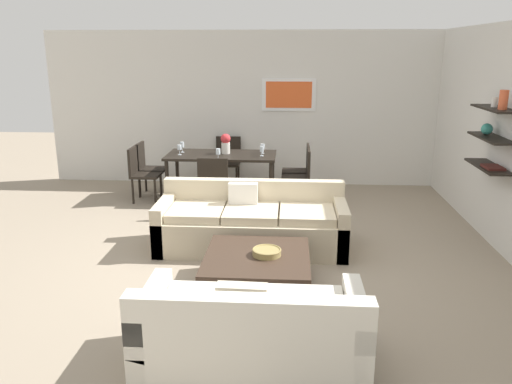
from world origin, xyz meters
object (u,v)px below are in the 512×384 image
(sofa_beige, at_px, (252,225))
(centerpiece_vase, at_px, (226,143))
(dining_chair_head, at_px, (228,158))
(wine_glass_right_near, at_px, (262,149))
(wine_glass_head, at_px, (224,144))
(loveseat_white, at_px, (252,335))
(dining_chair_right_near, at_px, (301,173))
(dining_chair_foot, at_px, (214,182))
(dining_chair_left_near, at_px, (141,170))
(coffee_table, at_px, (257,273))
(decorative_bowl, at_px, (267,252))
(wine_glass_left_near, at_px, (179,148))
(wine_glass_left_far, at_px, (182,145))
(wine_glass_foot, at_px, (218,152))
(wine_glass_right_far, at_px, (262,147))
(dining_chair_left_far, at_px, (147,165))
(dining_table, at_px, (221,159))
(dining_chair_right_far, at_px, (301,168))

(sofa_beige, distance_m, centerpiece_vase, 2.31)
(dining_chair_head, bearing_deg, wine_glass_right_near, -55.08)
(wine_glass_head, bearing_deg, centerpiece_vase, -78.15)
(sofa_beige, height_order, wine_glass_right_near, wine_glass_right_near)
(loveseat_white, height_order, dining_chair_right_near, dining_chair_right_near)
(sofa_beige, distance_m, dining_chair_foot, 1.42)
(wine_glass_right_near, bearing_deg, dining_chair_left_near, -177.44)
(coffee_table, relative_size, dining_chair_left_near, 1.24)
(loveseat_white, relative_size, decorative_bowl, 5.79)
(wine_glass_left_near, distance_m, wine_glass_left_far, 0.21)
(dining_chair_right_near, distance_m, wine_glass_foot, 1.34)
(dining_chair_foot, bearing_deg, sofa_beige, -62.58)
(dining_chair_foot, bearing_deg, wine_glass_foot, 90.00)
(dining_chair_foot, xyz_separation_m, wine_glass_right_far, (0.66, 0.94, 0.36))
(wine_glass_left_far, xyz_separation_m, wine_glass_right_near, (1.31, -0.21, -0.01))
(dining_chair_left_near, relative_size, wine_glass_foot, 5.52)
(dining_chair_left_far, height_order, dining_chair_foot, same)
(dining_chair_left_near, xyz_separation_m, wine_glass_right_near, (1.94, 0.09, 0.35))
(dining_table, bearing_deg, dining_chair_right_far, 8.55)
(dining_chair_left_far, relative_size, wine_glass_head, 6.12)
(sofa_beige, relative_size, coffee_table, 2.10)
(dining_chair_right_near, xyz_separation_m, wine_glass_head, (-1.28, 0.56, 0.35))
(dining_chair_left_far, relative_size, dining_chair_head, 1.00)
(sofa_beige, height_order, wine_glass_foot, wine_glass_foot)
(wine_glass_right_far, bearing_deg, dining_chair_right_far, 7.90)
(dining_chair_left_near, distance_m, wine_glass_left_near, 0.73)
(dining_chair_foot, bearing_deg, wine_glass_left_far, 124.92)
(decorative_bowl, bearing_deg, coffee_table, -176.07)
(loveseat_white, bearing_deg, dining_table, 100.34)
(dining_chair_foot, xyz_separation_m, wine_glass_left_far, (-0.66, 0.94, 0.36))
(sofa_beige, height_order, loveseat_white, same)
(coffee_table, height_order, centerpiece_vase, centerpiece_vase)
(sofa_beige, height_order, dining_chair_left_far, dining_chair_left_far)
(dining_chair_right_far, bearing_deg, dining_chair_left_near, -171.45)
(wine_glass_right_near, distance_m, centerpiece_vase, 0.62)
(wine_glass_right_far, bearing_deg, wine_glass_left_near, -170.84)
(sofa_beige, xyz_separation_m, dining_table, (-0.65, 2.09, 0.38))
(sofa_beige, bearing_deg, dining_chair_foot, 117.42)
(dining_chair_right_far, relative_size, centerpiece_vase, 2.74)
(decorative_bowl, bearing_deg, sofa_beige, 101.58)
(dining_chair_left_far, bearing_deg, sofa_beige, -49.73)
(dining_chair_right_far, bearing_deg, dining_table, -171.45)
(dining_chair_right_far, height_order, dining_chair_head, same)
(dining_table, bearing_deg, wine_glass_left_far, 170.84)
(dining_chair_foot, height_order, dining_chair_right_near, same)
(sofa_beige, relative_size, wine_glass_left_near, 14.24)
(dining_chair_foot, distance_m, dining_chair_left_near, 1.43)
(decorative_bowl, xyz_separation_m, dining_chair_right_near, (0.39, 3.05, 0.09))
(decorative_bowl, bearing_deg, dining_table, 105.28)
(dining_chair_right_far, xyz_separation_m, centerpiece_vase, (-1.22, -0.13, 0.42))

